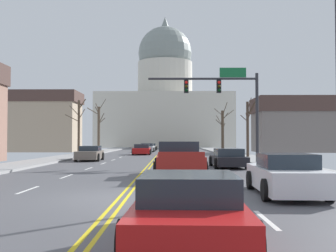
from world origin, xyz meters
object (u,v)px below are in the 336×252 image
Objects in this scene: sedan_near_00 at (228,158)px; sedan_near_03 at (189,210)px; sedan_oncoming_03 at (151,147)px; pickup_truck_near_01 at (179,161)px; sedan_oncoming_01 at (142,150)px; street_lamp_right at (332,58)px; sedan_oncoming_00 at (90,154)px; sedan_near_02 at (286,176)px; sedan_oncoming_02 at (147,148)px; signal_gantry at (226,95)px.

sedan_near_03 is (-3.27, -18.66, -0.00)m from sedan_near_00.
pickup_truck_near_01 is at bearing -85.53° from sedan_oncoming_03.
street_lamp_right is at bearing -72.08° from sedan_oncoming_01.
sedan_oncoming_01 is (-9.91, 30.66, -4.46)m from street_lamp_right.
pickup_truck_near_01 is 12.47m from sedan_near_03.
sedan_near_00 is 1.04× the size of sedan_near_03.
sedan_oncoming_00 is at bearing 104.65° from sedan_near_03.
sedan_near_02 is 23.23m from sedan_oncoming_00.
sedan_near_00 is 0.98× the size of sedan_oncoming_01.
sedan_near_03 is at bearing -123.03° from street_lamp_right.
sedan_oncoming_01 is 1.10× the size of sedan_oncoming_03.
street_lamp_right is at bearing -76.46° from sedan_oncoming_02.
signal_gantry is 1.72× the size of sedan_near_02.
sedan_oncoming_01 is (3.33, 13.47, -0.00)m from sedan_oncoming_00.
pickup_truck_near_01 reaches higher than sedan_oncoming_01.
sedan_near_03 is 27.68m from sedan_oncoming_00.
pickup_truck_near_01 is at bearing -63.71° from sedan_oncoming_00.
sedan_near_02 reaches higher than sedan_oncoming_00.
signal_gantry is 12.36m from sedan_oncoming_00.
sedan_near_03 is 59.61m from sedan_oncoming_03.
sedan_near_02 is at bearing -89.82° from sedan_near_00.
sedan_oncoming_00 is (-13.24, 17.19, -4.46)m from street_lamp_right.
pickup_truck_near_01 is 38.36m from sedan_oncoming_02.
signal_gantry is 0.94× the size of street_lamp_right.
sedan_near_02 reaches higher than sedan_near_03.
pickup_truck_near_01 is (-3.20, -6.20, 0.19)m from sedan_near_00.
sedan_oncoming_02 is (-3.65, 50.65, 0.02)m from sedan_near_03.
street_lamp_right is 22.15m from sedan_oncoming_00.
signal_gantry is at bearing 84.07° from sedan_near_00.
sedan_oncoming_03 is (-6.92, 53.53, -0.07)m from sedan_near_02.
sedan_near_03 is at bearing -99.30° from signal_gantry.
sedan_oncoming_01 is at bearing -90.12° from sedan_oncoming_02.
signal_gantry reaches higher than sedan_oncoming_00.
signal_gantry is 1.40× the size of pickup_truck_near_01.
sedan_near_00 is at bearing 108.12° from street_lamp_right.
sedan_oncoming_03 is at bearing 101.16° from street_lamp_right.
sedan_oncoming_00 reaches higher than sedan_oncoming_03.
sedan_near_03 is at bearing -86.53° from sedan_oncoming_03.
sedan_oncoming_00 is at bearing -95.92° from sedan_oncoming_03.
sedan_oncoming_01 is at bearing 107.83° from sedan_near_00.
sedan_near_03 is at bearing -99.95° from sedan_near_00.
sedan_oncoming_00 is (-7.07, 14.32, -0.16)m from pickup_truck_near_01.
sedan_oncoming_00 is at bearing -98.00° from sedan_oncoming_02.
signal_gantry is at bearing 101.52° from street_lamp_right.
pickup_truck_near_01 is at bearing 116.53° from sedan_near_02.
sedan_near_02 is (-0.34, -16.33, -4.34)m from signal_gantry.
pickup_truck_near_01 is 1.22× the size of sedan_oncoming_01.
sedan_oncoming_03 is at bearing 84.08° from sedan_oncoming_00.
pickup_truck_near_01 reaches higher than sedan_near_00.
sedan_near_00 is 0.99× the size of sedan_near_02.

